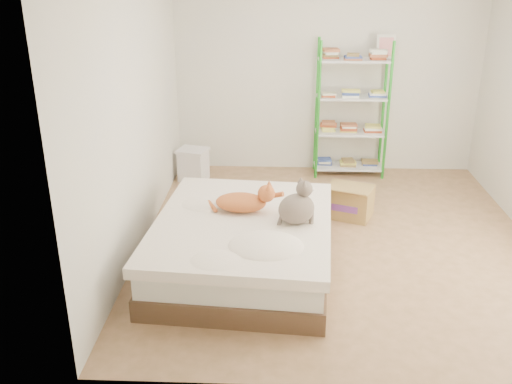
# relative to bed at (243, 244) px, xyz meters

# --- Properties ---
(room) EXTENTS (3.81, 4.21, 2.61)m
(room) POSITION_rel_bed_xyz_m (0.89, 0.60, 1.06)
(room) COLOR tan
(room) RESTS_ON ground
(bed) EXTENTS (1.66, 2.00, 0.48)m
(bed) POSITION_rel_bed_xyz_m (0.00, 0.00, 0.00)
(bed) COLOR #523728
(bed) RESTS_ON ground
(orange_cat) EXTENTS (0.55, 0.32, 0.22)m
(orange_cat) POSITION_rel_bed_xyz_m (-0.03, 0.18, 0.35)
(orange_cat) COLOR #E57544
(orange_cat) RESTS_ON bed
(grey_cat) EXTENTS (0.42, 0.38, 0.39)m
(grey_cat) POSITION_rel_bed_xyz_m (0.46, -0.05, 0.43)
(grey_cat) COLOR gray
(grey_cat) RESTS_ON bed
(shelf_unit) EXTENTS (0.92, 0.36, 1.74)m
(shelf_unit) POSITION_rel_bed_xyz_m (1.20, 2.48, 0.59)
(shelf_unit) COLOR green
(shelf_unit) RESTS_ON ground
(cardboard_box) EXTENTS (0.57, 0.59, 0.38)m
(cardboard_box) POSITION_rel_bed_xyz_m (1.06, 1.17, -0.07)
(cardboard_box) COLOR #B58F45
(cardboard_box) RESTS_ON ground
(white_bin) EXTENTS (0.42, 0.39, 0.40)m
(white_bin) POSITION_rel_bed_xyz_m (-0.76, 2.18, -0.04)
(white_bin) COLOR white
(white_bin) RESTS_ON ground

